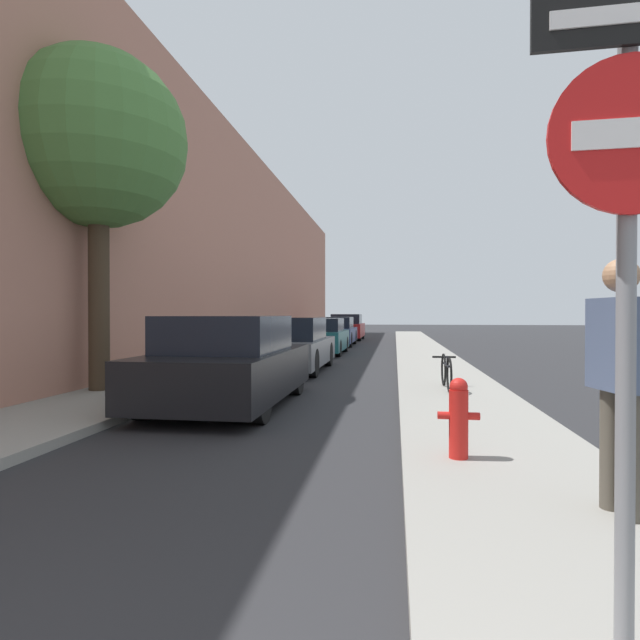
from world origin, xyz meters
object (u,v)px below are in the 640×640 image
(traffic_sign_post, at_px, (629,222))
(bicycle, at_px, (446,372))
(street_tree_near, at_px, (98,142))
(parked_car_navy, at_px, (336,332))
(parked_car_black, at_px, (229,363))
(parked_car_red, at_px, (347,328))
(parked_car_grey, at_px, (293,346))
(fire_hydrant, at_px, (459,417))
(parked_car_teal, at_px, (321,337))
(pedestrian, at_px, (621,370))

(traffic_sign_post, distance_m, bicycle, 7.73)
(street_tree_near, bearing_deg, traffic_sign_post, -46.59)
(parked_car_navy, distance_m, traffic_sign_post, 22.63)
(street_tree_near, height_order, traffic_sign_post, street_tree_near)
(parked_car_black, height_order, street_tree_near, street_tree_near)
(parked_car_navy, height_order, bicycle, parked_car_navy)
(parked_car_red, bearing_deg, street_tree_near, -96.81)
(parked_car_red, bearing_deg, parked_car_grey, -89.63)
(parked_car_navy, bearing_deg, parked_car_grey, -89.50)
(parked_car_grey, bearing_deg, parked_car_red, 90.37)
(fire_hydrant, xyz_separation_m, traffic_sign_post, (0.27, -2.96, 1.33))
(street_tree_near, xyz_separation_m, fire_hydrant, (5.97, -3.63, -4.13))
(parked_car_navy, height_order, fire_hydrant, parked_car_navy)
(parked_car_grey, relative_size, parked_car_red, 1.01)
(parked_car_teal, relative_size, street_tree_near, 0.67)
(fire_hydrant, xyz_separation_m, pedestrian, (0.93, -1.26, 0.60))
(parked_car_black, xyz_separation_m, parked_car_navy, (-0.10, 16.33, -0.04))
(parked_car_teal, xyz_separation_m, bicycle, (3.72, -9.55, -0.20))
(parked_car_teal, xyz_separation_m, pedestrian, (4.32, -15.45, 0.47))
(parked_car_navy, relative_size, bicycle, 2.81)
(pedestrian, bearing_deg, parked_car_red, 179.29)
(fire_hydrant, bearing_deg, parked_car_red, 97.73)
(parked_car_red, relative_size, fire_hydrant, 5.70)
(parked_car_teal, distance_m, parked_car_red, 10.88)
(street_tree_near, distance_m, bicycle, 7.65)
(parked_car_red, distance_m, bicycle, 20.77)
(parked_car_red, bearing_deg, parked_car_teal, -89.91)
(bicycle, bearing_deg, parked_car_grey, 134.09)
(traffic_sign_post, height_order, pedestrian, traffic_sign_post)
(parked_car_navy, bearing_deg, pedestrian, -78.14)
(pedestrian, height_order, bicycle, pedestrian)
(parked_car_black, xyz_separation_m, traffic_sign_post, (3.56, -5.97, 1.15))
(parked_car_navy, xyz_separation_m, bicycle, (3.73, -14.70, -0.22))
(parked_car_black, relative_size, pedestrian, 2.36)
(bicycle, bearing_deg, street_tree_near, -171.73)
(parked_car_teal, distance_m, pedestrian, 16.05)
(parked_car_black, height_order, parked_car_red, parked_car_red)
(traffic_sign_post, height_order, bicycle, traffic_sign_post)
(parked_car_navy, height_order, traffic_sign_post, traffic_sign_post)
(parked_car_grey, height_order, parked_car_teal, parked_car_grey)
(parked_car_red, relative_size, bicycle, 2.88)
(pedestrian, bearing_deg, street_tree_near, -135.38)
(street_tree_near, bearing_deg, bicycle, 9.14)
(street_tree_near, distance_m, pedestrian, 9.16)
(parked_car_teal, distance_m, traffic_sign_post, 17.57)
(street_tree_near, bearing_deg, parked_car_teal, 76.27)
(parked_car_black, xyz_separation_m, parked_car_red, (-0.12, 22.06, 0.02))
(traffic_sign_post, bearing_deg, street_tree_near, 135.53)
(parked_car_teal, xyz_separation_m, fire_hydrant, (3.39, -14.19, -0.13))
(pedestrian, distance_m, bicycle, 5.97)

